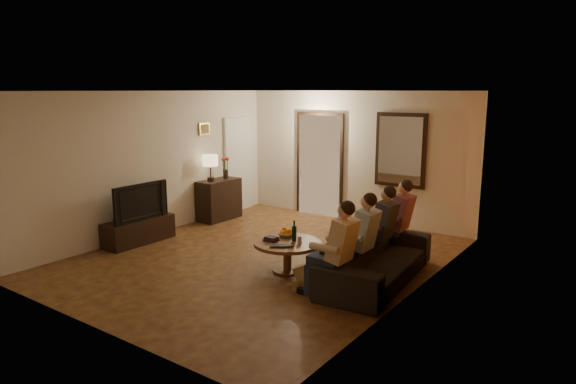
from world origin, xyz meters
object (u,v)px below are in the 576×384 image
Objects in this scene: table_lamp at (210,168)px; person_c at (380,233)px; tv_stand at (139,231)px; person_a at (338,255)px; coffee_table at (287,257)px; person_d at (397,224)px; bowl at (286,234)px; dog at (312,271)px; dresser at (219,200)px; wine_bottle at (294,230)px; laptop at (282,247)px; tv at (137,201)px; sofa at (377,257)px; person_b at (361,243)px.

table_lamp is 4.17m from person_c.
person_c reaches higher than tv_stand.
coffee_table is (-1.12, 0.48, -0.38)m from person_a.
bowl is at bearing -139.87° from person_d.
person_a and person_c have the same top height.
person_a is at bearing -2.08° from tv_stand.
dresser is at bearing 138.04° from dog.
tv_stand is 4.10× the size of wine_bottle.
wine_bottle reaches higher than tv_stand.
dog is (3.65, -1.91, -0.81)m from table_lamp.
person_d is (4.07, -0.16, -0.49)m from table_lamp.
table_lamp is 4.54m from person_a.
tv is at bearing 144.20° from laptop.
table_lamp is (0.00, -0.22, 0.68)m from dresser.
sofa is 0.94m from person_d.
sofa is at bearing -17.11° from dresser.
person_d is 1.77m from coffee_table.
laptop is (-1.02, -1.00, -0.14)m from person_c.
dog is 1.70× the size of laptop.
person_a is 3.87× the size of wine_bottle.
tv_stand is 2.27× the size of dog.
person_d is at bearing -5.37° from dresser.
table_lamp is 0.45× the size of person_d.
sofa is 0.94m from person_a.
person_b is at bearing -90.00° from person_d.
person_d reaches higher than dresser.
wine_bottle is at bearing -81.75° from tv.
person_d is (0.00, 1.80, 0.00)m from person_a.
dresser is at bearing 151.86° from wine_bottle.
person_b is at bearing -18.52° from table_lamp.
tv_stand is at bearing -171.75° from wine_bottle.
coffee_table is at bearing 103.69° from sofa.
tv_stand is 0.55× the size of sofa.
person_d is (-0.10, 0.90, 0.26)m from sofa.
dog is at bearing -31.50° from coffee_table.
bowl is (-1.30, -0.50, -0.12)m from person_c.
person_a is 1.28m from coffee_table.
person_b is 3.65× the size of laptop.
table_lamp is 3.41m from coffee_table.
dog is (3.65, -0.10, 0.07)m from tv_stand.
person_d is (4.07, -0.38, 0.19)m from dresser.
coffee_table is 3.78× the size of bowl.
person_a reaches higher than wine_bottle.
tv_stand is 0.53m from tv.
dresser is at bearing 67.70° from sofa.
sofa is 0.41m from person_b.
person_c is at bearing 13.24° from sofa.
dresser reaches higher than bowl.
person_d is at bearing -2.28° from table_lamp.
table_lamp is 1.74× the size of wine_bottle.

